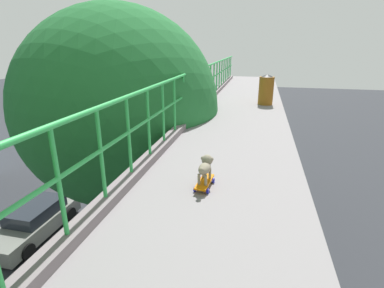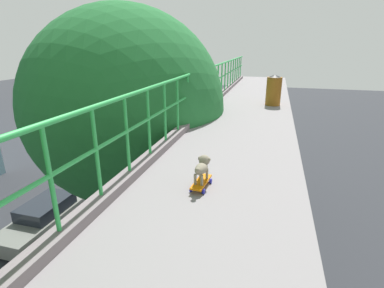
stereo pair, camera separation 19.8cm
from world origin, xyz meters
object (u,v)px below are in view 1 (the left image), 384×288
Objects in this scene: litter_bin at (266,89)px; city_bus at (168,105)px; car_silver_seventh at (176,146)px; car_blue_fifth at (130,198)px; small_dog at (205,166)px; car_grey_fourth at (35,221)px; toy_skateboard at (205,182)px; car_red_taxi_sixth at (112,161)px.

city_bus is at bearing 115.60° from litter_bin.
car_silver_seventh is 4.41× the size of litter_bin.
small_dog reaches higher than car_blue_fifth.
litter_bin is at bearing -64.40° from city_bus.
car_silver_seventh is 9.97× the size of small_dog.
city_bus is at bearing 90.88° from car_grey_fourth.
car_silver_seventh is 18.55m from toy_skateboard.
car_silver_seventh is at bearing 107.72° from small_dog.
car_blue_fifth is 1.03× the size of car_red_taxi_sixth.
small_dog is (5.41, -8.62, 5.88)m from car_blue_fifth.
car_grey_fourth is 11.22m from litter_bin.
car_red_taxi_sixth is 16.59m from toy_skateboard.
car_grey_fourth is at bearing -89.12° from city_bus.
small_dog reaches higher than toy_skateboard.
car_blue_fifth is at bearing 41.85° from car_grey_fourth.
toy_skateboard is (5.41, -8.65, 5.67)m from car_blue_fifth.
car_blue_fifth reaches higher than car_grey_fourth.
litter_bin reaches higher than toy_skateboard.
small_dog is 5.91m from litter_bin.
car_grey_fourth is 9.08× the size of toy_skateboard.
litter_bin reaches higher than city_bus.
litter_bin is (0.80, 5.89, 0.40)m from toy_skateboard.
city_bus is 23.09m from litter_bin.
city_bus is at bearing 91.05° from car_red_taxi_sixth.
car_grey_fourth is 7.17m from car_red_taxi_sixth.
car_silver_seventh is at bearing 49.39° from car_red_taxi_sixth.
city_bus reaches higher than car_silver_seventh.
car_red_taxi_sixth reaches higher than car_blue_fifth.
litter_bin is (6.21, -2.77, 6.07)m from car_blue_fifth.
toy_skateboard is 0.22m from small_dog.
car_silver_seventh reaches higher than car_blue_fifth.
car_blue_fifth is at bearing -52.39° from car_red_taxi_sixth.
small_dog is (8.64, -5.73, 5.89)m from car_grey_fourth.
toy_skateboard is at bearing -56.05° from car_red_taxi_sixth.
car_grey_fourth is 4.33m from car_blue_fifth.
toy_skateboard is 0.53× the size of litter_bin.
toy_skateboard is at bearing -94.68° from small_dog.
car_grey_fourth is 10.79× the size of small_dog.
car_grey_fourth is at bearing -89.44° from car_red_taxi_sixth.
litter_bin is (0.79, 5.85, 0.18)m from small_dog.
small_dog reaches higher than car_red_taxi_sixth.
city_bus is at bearing 108.87° from small_dog.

